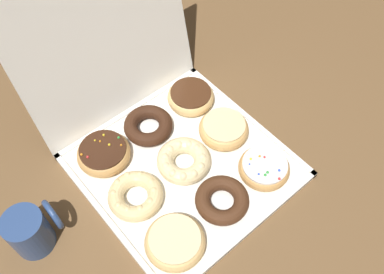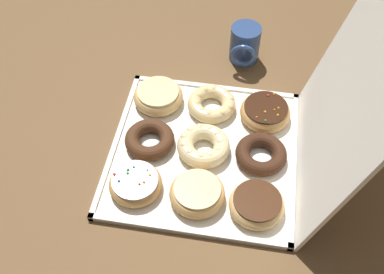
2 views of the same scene
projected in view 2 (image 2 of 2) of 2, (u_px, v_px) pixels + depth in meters
The scene contains 13 objects.
ground_plane at pixel (203, 153), 1.08m from camera, with size 3.00×3.00×0.00m, color brown.
donut_box at pixel (203, 152), 1.08m from camera, with size 0.42×0.42×0.01m.
box_lid_open at pixel (342, 105), 0.89m from camera, with size 0.42×0.43×0.01m, color white.
glazed_ring_donut_0 at pixel (158, 96), 1.15m from camera, with size 0.12×0.12×0.04m.
chocolate_cake_ring_donut_1 at pixel (150, 139), 1.07m from camera, with size 0.12×0.12×0.03m.
sprinkle_donut_2 at pixel (135, 183), 1.00m from camera, with size 0.11×0.11×0.04m.
cruller_donut_3 at pixel (213, 104), 1.14m from camera, with size 0.12×0.12×0.04m.
cruller_donut_4 at pixel (202, 144), 1.06m from camera, with size 0.12×0.12×0.04m.
glazed_ring_donut_5 at pixel (197, 193), 0.98m from camera, with size 0.12×0.12×0.04m.
sprinkle_donut_6 at pixel (265, 112), 1.12m from camera, with size 0.12×0.12×0.04m.
chocolate_cake_ring_donut_7 at pixel (261, 155), 1.05m from camera, with size 0.12×0.12×0.03m.
chocolate_frosted_donut_8 at pixel (257, 204), 0.96m from camera, with size 0.12×0.12×0.04m.
coffee_mug at pixel (245, 44), 1.24m from camera, with size 0.10×0.08×0.10m.
Camera 2 is at (0.64, 0.08, 0.87)m, focal length 43.50 mm.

